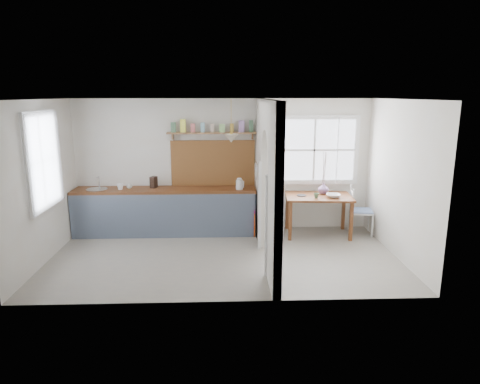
{
  "coord_description": "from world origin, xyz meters",
  "views": [
    {
      "loc": [
        0.01,
        -6.79,
        2.68
      ],
      "look_at": [
        0.28,
        0.32,
        1.04
      ],
      "focal_mm": 32.0,
      "sensor_mm": 36.0,
      "label": 1
    }
  ],
  "objects_px": {
    "dining_table": "(318,215)",
    "vase": "(323,188)",
    "kettle": "(239,184)",
    "chair_left": "(271,213)",
    "chair_right": "(361,211)"
  },
  "relations": [
    {
      "from": "chair_left",
      "to": "chair_right",
      "type": "relative_size",
      "value": 0.99
    },
    {
      "from": "dining_table",
      "to": "chair_right",
      "type": "bearing_deg",
      "value": 6.2
    },
    {
      "from": "chair_left",
      "to": "kettle",
      "type": "xyz_separation_m",
      "value": [
        -0.6,
        0.13,
        0.55
      ]
    },
    {
      "from": "dining_table",
      "to": "kettle",
      "type": "bearing_deg",
      "value": -178.76
    },
    {
      "from": "chair_right",
      "to": "vase",
      "type": "bearing_deg",
      "value": 89.29
    },
    {
      "from": "dining_table",
      "to": "kettle",
      "type": "distance_m",
      "value": 1.64
    },
    {
      "from": "kettle",
      "to": "chair_left",
      "type": "bearing_deg",
      "value": 0.54
    },
    {
      "from": "dining_table",
      "to": "vase",
      "type": "xyz_separation_m",
      "value": [
        0.12,
        0.17,
        0.5
      ]
    },
    {
      "from": "chair_left",
      "to": "chair_right",
      "type": "height_order",
      "value": "chair_right"
    },
    {
      "from": "chair_left",
      "to": "vase",
      "type": "height_order",
      "value": "vase"
    },
    {
      "from": "chair_left",
      "to": "dining_table",
      "type": "bearing_deg",
      "value": 83.68
    },
    {
      "from": "chair_right",
      "to": "kettle",
      "type": "distance_m",
      "value": 2.44
    },
    {
      "from": "dining_table",
      "to": "vase",
      "type": "relative_size",
      "value": 5.76
    },
    {
      "from": "kettle",
      "to": "vase",
      "type": "xyz_separation_m",
      "value": [
        1.64,
        0.09,
        -0.12
      ]
    },
    {
      "from": "dining_table",
      "to": "kettle",
      "type": "relative_size",
      "value": 5.81
    }
  ]
}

